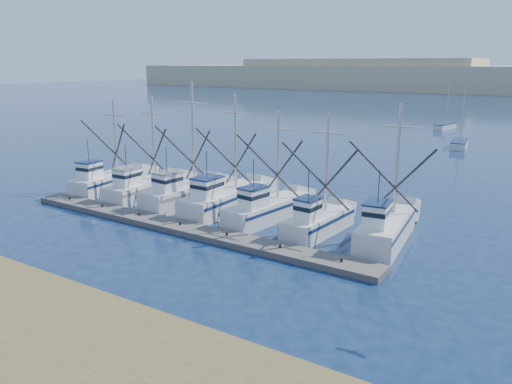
% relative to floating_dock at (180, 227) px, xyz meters
% --- Properties ---
extents(ground, '(500.00, 500.00, 0.00)m').
position_rel_floating_dock_xyz_m(ground, '(8.33, -6.73, -0.19)').
color(ground, '#0D1F3C').
rests_on(ground, ground).
extents(floating_dock, '(29.05, 2.52, 0.39)m').
position_rel_floating_dock_xyz_m(floating_dock, '(0.00, 0.00, 0.00)').
color(floating_dock, '#5B5651').
rests_on(floating_dock, ground).
extents(trawler_fleet, '(28.56, 8.90, 9.76)m').
position_rel_floating_dock_xyz_m(trawler_fleet, '(-0.27, 4.92, 0.76)').
color(trawler_fleet, silver).
rests_on(trawler_fleet, ground).
extents(sailboat_near, '(2.48, 5.99, 8.10)m').
position_rel_floating_dock_xyz_m(sailboat_near, '(9.39, 46.94, 0.30)').
color(sailboat_near, silver).
rests_on(sailboat_near, ground).
extents(sailboat_far, '(2.66, 5.98, 8.10)m').
position_rel_floating_dock_xyz_m(sailboat_far, '(3.44, 66.13, 0.31)').
color(sailboat_far, silver).
rests_on(sailboat_far, ground).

